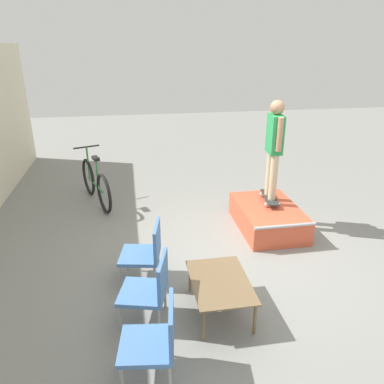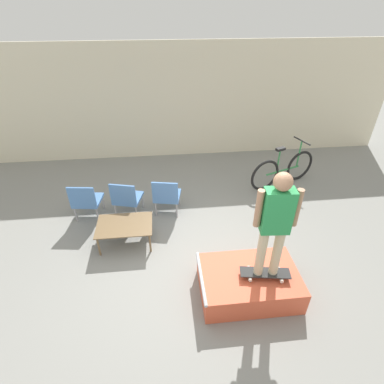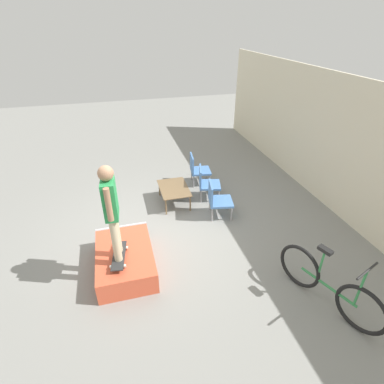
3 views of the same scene
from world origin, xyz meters
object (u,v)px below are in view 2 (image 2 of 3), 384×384
Objects in this scene: skate_ramp_box at (248,282)px; patio_chair_right at (167,195)px; patio_chair_left at (86,200)px; bicycle at (283,170)px; person_skater at (276,220)px; skateboard_on_ramp at (265,273)px; patio_chair_center at (126,197)px; coffee_table at (125,226)px.

skate_ramp_box is 1.78× the size of patio_chair_right.
patio_chair_left reaches higher than skate_ramp_box.
bicycle reaches higher than patio_chair_right.
skate_ramp_box is 1.30m from person_skater.
skateboard_on_ramp is 1.00m from person_skater.
patio_chair_center is at bearing -172.40° from patio_chair_left.
patio_chair_right is (0.79, 0.83, 0.07)m from coffee_table.
bicycle is at bearing -152.11° from patio_chair_right.
skate_ramp_box is at bearing 160.80° from person_skater.
skate_ramp_box reaches higher than coffee_table.
coffee_table is 1.15m from patio_chair_right.
patio_chair_left is 1.00× the size of patio_chair_center.
patio_chair_center is (-1.99, 2.16, 0.25)m from skate_ramp_box.
patio_chair_left is (-2.98, 2.24, -0.04)m from skateboard_on_ramp.
patio_chair_left is at bearing 10.95° from patio_chair_right.
patio_chair_center is (-2.18, 2.24, -0.04)m from skateboard_on_ramp.
person_skater is at bearing -81.13° from skateboard_on_ramp.
patio_chair_center is at bearing 91.60° from coffee_table.
skateboard_on_ramp reaches higher than coffee_table.
bicycle reaches higher than skateboard_on_ramp.
skateboard_on_ramp is at bearing 94.31° from person_skater.
skateboard_on_ramp is at bearing 132.26° from patio_chair_right.
patio_chair_center is at bearing 172.93° from bicycle.
person_skater reaches higher than bicycle.
person_skater reaches higher than patio_chair_center.
patio_chair_right reaches higher than coffee_table.
bicycle is (3.61, 0.85, -0.05)m from patio_chair_center.
person_skater reaches higher than skate_ramp_box.
patio_chair_right is (1.62, 0.00, 0.00)m from patio_chair_left.
patio_chair_left is (-2.98, 2.24, -1.03)m from person_skater.
patio_chair_left is (-2.79, 2.16, 0.25)m from skate_ramp_box.
coffee_table is 1.18× the size of patio_chair_center.
skateboard_on_ramp is 3.73m from patio_chair_left.
coffee_table is 1.17m from patio_chair_left.
patio_chair_center is 3.71m from bicycle.
bicycle is at bearing 61.60° from skate_ramp_box.
patio_chair_left reaches higher than skateboard_on_ramp.
patio_chair_right is at bearing 118.46° from skate_ramp_box.
coffee_table is 3.96m from bicycle.
patio_chair_left is 0.48× the size of bicycle.
skate_ramp_box is 1.51× the size of coffee_table.
person_skater is 2.81m from coffee_table.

